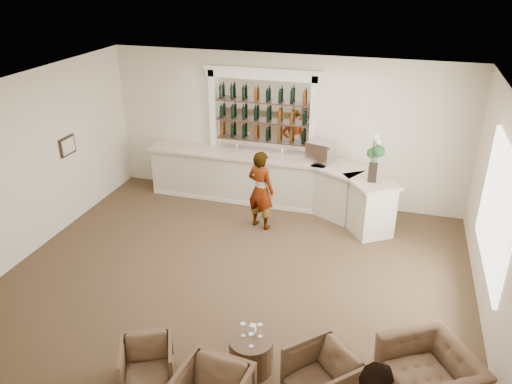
# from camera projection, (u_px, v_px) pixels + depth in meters

# --- Properties ---
(ground) EXTENTS (8.00, 8.00, 0.00)m
(ground) POSITION_uv_depth(u_px,v_px,m) (236.00, 279.00, 8.73)
(ground) COLOR brown
(ground) RESTS_ON ground
(room_shell) EXTENTS (8.04, 7.02, 3.32)m
(room_shell) POSITION_uv_depth(u_px,v_px,m) (256.00, 140.00, 8.31)
(room_shell) COLOR beige
(room_shell) RESTS_ON ground
(bar_counter) EXTENTS (5.72, 1.80, 1.14)m
(bar_counter) POSITION_uv_depth(u_px,v_px,m) (271.00, 182.00, 11.13)
(bar_counter) COLOR beige
(bar_counter) RESTS_ON ground
(back_bar_alcove) EXTENTS (2.64, 0.25, 3.00)m
(back_bar_alcove) POSITION_uv_depth(u_px,v_px,m) (262.00, 112.00, 10.96)
(back_bar_alcove) COLOR white
(back_bar_alcove) RESTS_ON ground
(cocktail_table) EXTENTS (0.60, 0.60, 0.50)m
(cocktail_table) POSITION_uv_depth(u_px,v_px,m) (251.00, 354.00, 6.74)
(cocktail_table) COLOR #4B3620
(cocktail_table) RESTS_ON ground
(sommelier) EXTENTS (0.71, 0.58, 1.67)m
(sommelier) POSITION_uv_depth(u_px,v_px,m) (261.00, 190.00, 10.10)
(sommelier) COLOR gray
(sommelier) RESTS_ON ground
(armchair_left) EXTENTS (0.91, 0.91, 0.63)m
(armchair_left) POSITION_uv_depth(u_px,v_px,m) (147.00, 364.00, 6.47)
(armchair_left) COLOR brown
(armchair_left) RESTS_ON ground
(armchair_right) EXTENTS (1.13, 1.13, 0.74)m
(armchair_right) POSITION_uv_depth(u_px,v_px,m) (323.00, 378.00, 6.19)
(armchair_right) COLOR brown
(armchair_right) RESTS_ON ground
(armchair_far) EXTENTS (1.42, 1.46, 0.72)m
(armchair_far) POSITION_uv_depth(u_px,v_px,m) (429.00, 376.00, 6.23)
(armchair_far) COLOR brown
(armchair_far) RESTS_ON ground
(espresso_machine) EXTENTS (0.62, 0.56, 0.45)m
(espresso_machine) POSITION_uv_depth(u_px,v_px,m) (321.00, 152.00, 10.59)
(espresso_machine) COLOR #AFAFB4
(espresso_machine) RESTS_ON bar_counter
(flower_vase) EXTENTS (0.25, 0.25, 0.96)m
(flower_vase) POSITION_uv_depth(u_px,v_px,m) (374.00, 155.00, 9.53)
(flower_vase) COLOR black
(flower_vase) RESTS_ON bar_counter
(wine_glass_bar_left) EXTENTS (0.07, 0.07, 0.21)m
(wine_glass_bar_left) POSITION_uv_depth(u_px,v_px,m) (282.00, 154.00, 10.83)
(wine_glass_bar_left) COLOR white
(wine_glass_bar_left) RESTS_ON bar_counter
(wine_glass_bar_right) EXTENTS (0.07, 0.07, 0.21)m
(wine_glass_bar_right) POSITION_uv_depth(u_px,v_px,m) (237.00, 149.00, 11.10)
(wine_glass_bar_right) COLOR white
(wine_glass_bar_right) RESTS_ON bar_counter
(wine_glass_tbl_a) EXTENTS (0.07, 0.07, 0.21)m
(wine_glass_tbl_a) POSITION_uv_depth(u_px,v_px,m) (243.00, 330.00, 6.64)
(wine_glass_tbl_a) COLOR white
(wine_glass_tbl_a) RESTS_ON cocktail_table
(wine_glass_tbl_b) EXTENTS (0.07, 0.07, 0.21)m
(wine_glass_tbl_b) POSITION_uv_depth(u_px,v_px,m) (260.00, 331.00, 6.63)
(wine_glass_tbl_b) COLOR white
(wine_glass_tbl_b) RESTS_ON cocktail_table
(wine_glass_tbl_c) EXTENTS (0.07, 0.07, 0.21)m
(wine_glass_tbl_c) POSITION_uv_depth(u_px,v_px,m) (251.00, 340.00, 6.46)
(wine_glass_tbl_c) COLOR white
(wine_glass_tbl_c) RESTS_ON cocktail_table
(napkin_holder) EXTENTS (0.08, 0.08, 0.12)m
(napkin_holder) POSITION_uv_depth(u_px,v_px,m) (253.00, 329.00, 6.73)
(napkin_holder) COLOR white
(napkin_holder) RESTS_ON cocktail_table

